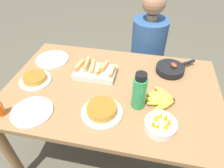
{
  "coord_description": "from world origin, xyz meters",
  "views": [
    {
      "loc": [
        0.21,
        -1.02,
        1.71
      ],
      "look_at": [
        0.0,
        0.0,
        0.8
      ],
      "focal_mm": 32.0,
      "sensor_mm": 36.0,
      "label": 1
    }
  ],
  "objects_px": {
    "empty_plate_near_front": "(32,112)",
    "frittata_plate_center": "(35,79)",
    "empty_plate_far_left": "(52,60)",
    "water_bottle": "(139,91)",
    "person_figure": "(146,63)",
    "fruit_bowl_mango": "(161,125)",
    "banana_bunch": "(162,99)",
    "skillet": "(171,69)",
    "frittata_plate_side": "(102,110)",
    "melon_tray": "(95,71)"
  },
  "relations": [
    {
      "from": "empty_plate_near_front",
      "to": "frittata_plate_center",
      "type": "bearing_deg",
      "value": 114.0
    },
    {
      "from": "empty_plate_far_left",
      "to": "water_bottle",
      "type": "height_order",
      "value": "water_bottle"
    },
    {
      "from": "skillet",
      "to": "frittata_plate_side",
      "type": "height_order",
      "value": "skillet"
    },
    {
      "from": "banana_bunch",
      "to": "empty_plate_far_left",
      "type": "relative_size",
      "value": 0.98
    },
    {
      "from": "empty_plate_near_front",
      "to": "water_bottle",
      "type": "bearing_deg",
      "value": 17.27
    },
    {
      "from": "banana_bunch",
      "to": "frittata_plate_side",
      "type": "distance_m",
      "value": 0.4
    },
    {
      "from": "empty_plate_near_front",
      "to": "fruit_bowl_mango",
      "type": "xyz_separation_m",
      "value": [
        0.77,
        0.04,
        0.03
      ]
    },
    {
      "from": "banana_bunch",
      "to": "empty_plate_far_left",
      "type": "xyz_separation_m",
      "value": [
        -0.89,
        0.3,
        -0.01
      ]
    },
    {
      "from": "frittata_plate_side",
      "to": "fruit_bowl_mango",
      "type": "height_order",
      "value": "fruit_bowl_mango"
    },
    {
      "from": "melon_tray",
      "to": "empty_plate_near_front",
      "type": "relative_size",
      "value": 1.19
    },
    {
      "from": "frittata_plate_center",
      "to": "empty_plate_near_front",
      "type": "xyz_separation_m",
      "value": [
        0.12,
        -0.28,
        -0.01
      ]
    },
    {
      "from": "frittata_plate_center",
      "to": "frittata_plate_side",
      "type": "distance_m",
      "value": 0.58
    },
    {
      "from": "frittata_plate_center",
      "to": "water_bottle",
      "type": "bearing_deg",
      "value": -6.45
    },
    {
      "from": "banana_bunch",
      "to": "frittata_plate_center",
      "type": "xyz_separation_m",
      "value": [
        -0.9,
        0.02,
        0.0
      ]
    },
    {
      "from": "fruit_bowl_mango",
      "to": "water_bottle",
      "type": "distance_m",
      "value": 0.23
    },
    {
      "from": "melon_tray",
      "to": "person_figure",
      "type": "bearing_deg",
      "value": 59.72
    },
    {
      "from": "water_bottle",
      "to": "empty_plate_far_left",
      "type": "bearing_deg",
      "value": 154.13
    },
    {
      "from": "frittata_plate_center",
      "to": "fruit_bowl_mango",
      "type": "distance_m",
      "value": 0.93
    },
    {
      "from": "empty_plate_near_front",
      "to": "person_figure",
      "type": "distance_m",
      "value": 1.27
    },
    {
      "from": "water_bottle",
      "to": "person_figure",
      "type": "bearing_deg",
      "value": 88.99
    },
    {
      "from": "frittata_plate_center",
      "to": "water_bottle",
      "type": "height_order",
      "value": "water_bottle"
    },
    {
      "from": "melon_tray",
      "to": "empty_plate_near_front",
      "type": "distance_m",
      "value": 0.52
    },
    {
      "from": "banana_bunch",
      "to": "empty_plate_far_left",
      "type": "distance_m",
      "value": 0.94
    },
    {
      "from": "frittata_plate_center",
      "to": "melon_tray",
      "type": "bearing_deg",
      "value": 21.47
    },
    {
      "from": "fruit_bowl_mango",
      "to": "water_bottle",
      "type": "xyz_separation_m",
      "value": [
        -0.14,
        0.16,
        0.09
      ]
    },
    {
      "from": "empty_plate_near_front",
      "to": "fruit_bowl_mango",
      "type": "height_order",
      "value": "fruit_bowl_mango"
    },
    {
      "from": "frittata_plate_side",
      "to": "water_bottle",
      "type": "height_order",
      "value": "water_bottle"
    },
    {
      "from": "banana_bunch",
      "to": "fruit_bowl_mango",
      "type": "distance_m",
      "value": 0.22
    },
    {
      "from": "banana_bunch",
      "to": "melon_tray",
      "type": "height_order",
      "value": "melon_tray"
    },
    {
      "from": "melon_tray",
      "to": "empty_plate_far_left",
      "type": "relative_size",
      "value": 1.15
    },
    {
      "from": "skillet",
      "to": "frittata_plate_side",
      "type": "xyz_separation_m",
      "value": [
        -0.41,
        -0.51,
        -0.0
      ]
    },
    {
      "from": "empty_plate_far_left",
      "to": "person_figure",
      "type": "distance_m",
      "value": 0.95
    },
    {
      "from": "skillet",
      "to": "empty_plate_near_front",
      "type": "distance_m",
      "value": 1.02
    },
    {
      "from": "skillet",
      "to": "empty_plate_far_left",
      "type": "bearing_deg",
      "value": 145.51
    },
    {
      "from": "empty_plate_near_front",
      "to": "person_figure",
      "type": "bearing_deg",
      "value": 58.73
    },
    {
      "from": "skillet",
      "to": "fruit_bowl_mango",
      "type": "bearing_deg",
      "value": -133.37
    },
    {
      "from": "melon_tray",
      "to": "empty_plate_far_left",
      "type": "height_order",
      "value": "melon_tray"
    },
    {
      "from": "frittata_plate_center",
      "to": "frittata_plate_side",
      "type": "bearing_deg",
      "value": -20.08
    },
    {
      "from": "empty_plate_near_front",
      "to": "water_bottle",
      "type": "distance_m",
      "value": 0.67
    },
    {
      "from": "frittata_plate_side",
      "to": "empty_plate_near_front",
      "type": "relative_size",
      "value": 1.0
    },
    {
      "from": "skillet",
      "to": "frittata_plate_center",
      "type": "bearing_deg",
      "value": 161.43
    },
    {
      "from": "skillet",
      "to": "empty_plate_near_front",
      "type": "relative_size",
      "value": 1.19
    },
    {
      "from": "melon_tray",
      "to": "frittata_plate_side",
      "type": "relative_size",
      "value": 1.2
    },
    {
      "from": "frittata_plate_center",
      "to": "empty_plate_near_front",
      "type": "height_order",
      "value": "frittata_plate_center"
    },
    {
      "from": "empty_plate_near_front",
      "to": "person_figure",
      "type": "xyz_separation_m",
      "value": [
        0.64,
        1.06,
        -0.27
      ]
    },
    {
      "from": "skillet",
      "to": "frittata_plate_side",
      "type": "relative_size",
      "value": 1.19
    },
    {
      "from": "banana_bunch",
      "to": "skillet",
      "type": "bearing_deg",
      "value": 79.97
    },
    {
      "from": "frittata_plate_center",
      "to": "empty_plate_near_front",
      "type": "distance_m",
      "value": 0.31
    },
    {
      "from": "empty_plate_far_left",
      "to": "banana_bunch",
      "type": "bearing_deg",
      "value": -18.56
    },
    {
      "from": "frittata_plate_side",
      "to": "empty_plate_near_front",
      "type": "distance_m",
      "value": 0.43
    }
  ]
}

